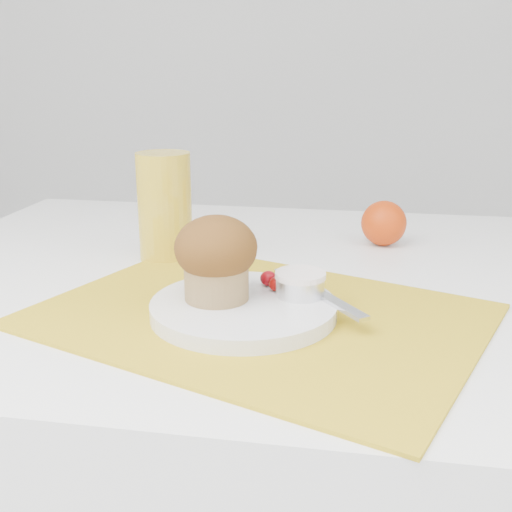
% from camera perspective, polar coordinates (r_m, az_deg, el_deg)
% --- Properties ---
extents(table, '(1.20, 0.80, 0.75)m').
position_cam_1_polar(table, '(1.05, 4.80, -21.49)').
color(table, white).
rests_on(table, ground).
extents(placemat, '(0.58, 0.50, 0.00)m').
position_cam_1_polar(placemat, '(0.73, 0.18, -5.29)').
color(placemat, gold).
rests_on(placemat, table).
extents(plate, '(0.27, 0.27, 0.02)m').
position_cam_1_polar(plate, '(0.72, -1.12, -4.67)').
color(plate, silver).
rests_on(plate, placemat).
extents(ramekin, '(0.06, 0.06, 0.02)m').
position_cam_1_polar(ramekin, '(0.74, 3.95, -2.61)').
color(ramekin, silver).
rests_on(ramekin, plate).
extents(cream, '(0.06, 0.06, 0.01)m').
position_cam_1_polar(cream, '(0.73, 3.97, -1.70)').
color(cream, white).
rests_on(cream, ramekin).
extents(raspberry_near, '(0.02, 0.02, 0.02)m').
position_cam_1_polar(raspberry_near, '(0.77, 1.10, -1.99)').
color(raspberry_near, '#610208').
rests_on(raspberry_near, plate).
extents(raspberry_far, '(0.02, 0.02, 0.02)m').
position_cam_1_polar(raspberry_far, '(0.75, 1.85, -2.50)').
color(raspberry_far, '#550402').
rests_on(raspberry_far, plate).
extents(butter_knife, '(0.12, 0.15, 0.00)m').
position_cam_1_polar(butter_knife, '(0.74, 5.48, -3.22)').
color(butter_knife, silver).
rests_on(butter_knife, plate).
extents(orange, '(0.07, 0.07, 0.07)m').
position_cam_1_polar(orange, '(1.02, 11.29, 2.88)').
color(orange, '#C63806').
rests_on(orange, table).
extents(juice_glass, '(0.10, 0.10, 0.16)m').
position_cam_1_polar(juice_glass, '(0.93, -8.12, 4.38)').
color(juice_glass, gold).
rests_on(juice_glass, table).
extents(muffin, '(0.09, 0.09, 0.10)m').
position_cam_1_polar(muffin, '(0.71, -3.57, -0.04)').
color(muffin, '#9A7A4A').
rests_on(muffin, plate).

